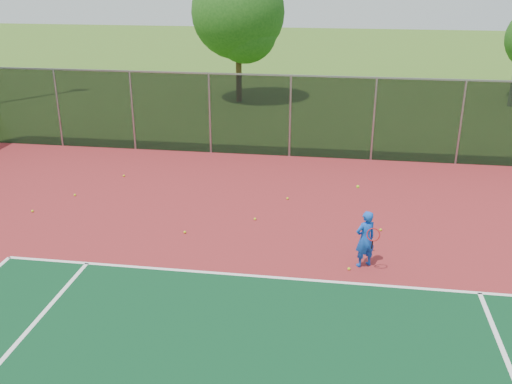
% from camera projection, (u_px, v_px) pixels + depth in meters
% --- Properties ---
extents(ground, '(120.00, 120.00, 0.00)m').
position_uv_depth(ground, '(396.00, 376.00, 9.90)').
color(ground, '#3B631C').
rests_on(ground, ground).
extents(court_apron, '(30.00, 20.00, 0.02)m').
position_uv_depth(court_apron, '(389.00, 312.00, 11.73)').
color(court_apron, maroon).
rests_on(court_apron, ground).
extents(fence_back, '(30.00, 0.06, 3.03)m').
position_uv_depth(fence_back, '(374.00, 119.00, 20.35)').
color(fence_back, black).
rests_on(fence_back, court_apron).
extents(tennis_player, '(0.61, 0.69, 1.99)m').
position_uv_depth(tennis_player, '(365.00, 239.00, 13.26)').
color(tennis_player, blue).
rests_on(tennis_player, court_apron).
extents(practice_ball_0, '(0.07, 0.07, 0.07)m').
position_uv_depth(practice_ball_0, '(255.00, 219.00, 15.93)').
color(practice_ball_0, '#C6D719').
rests_on(practice_ball_0, court_apron).
extents(practice_ball_1, '(0.07, 0.07, 0.07)m').
position_uv_depth(practice_ball_1, '(124.00, 176.00, 19.21)').
color(practice_ball_1, '#C6D719').
rests_on(practice_ball_1, court_apron).
extents(practice_ball_2, '(0.07, 0.07, 0.07)m').
position_uv_depth(practice_ball_2, '(349.00, 269.00, 13.30)').
color(practice_ball_2, '#C6D719').
rests_on(practice_ball_2, court_apron).
extents(practice_ball_3, '(0.07, 0.07, 0.07)m').
position_uv_depth(practice_ball_3, '(32.00, 211.00, 16.44)').
color(practice_ball_3, '#C6D719').
rests_on(practice_ball_3, court_apron).
extents(practice_ball_4, '(0.07, 0.07, 0.07)m').
position_uv_depth(practice_ball_4, '(185.00, 232.00, 15.14)').
color(practice_ball_4, '#C6D719').
rests_on(practice_ball_4, court_apron).
extents(practice_ball_5, '(0.07, 0.07, 0.07)m').
position_uv_depth(practice_ball_5, '(381.00, 230.00, 15.27)').
color(practice_ball_5, '#C6D719').
rests_on(practice_ball_5, court_apron).
extents(practice_ball_6, '(0.07, 0.07, 0.07)m').
position_uv_depth(practice_ball_6, '(287.00, 198.00, 17.33)').
color(practice_ball_6, '#C6D719').
rests_on(practice_ball_6, court_apron).
extents(practice_ball_7, '(0.07, 0.07, 0.07)m').
position_uv_depth(practice_ball_7, '(75.00, 195.00, 17.60)').
color(practice_ball_7, '#C6D719').
rests_on(practice_ball_7, court_apron).
extents(tree_back_left, '(4.66, 4.66, 6.84)m').
position_uv_depth(tree_back_left, '(240.00, 17.00, 28.33)').
color(tree_back_left, '#3C2716').
rests_on(tree_back_left, ground).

